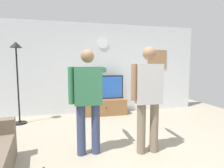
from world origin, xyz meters
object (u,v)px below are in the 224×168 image
(television, at_px, (105,87))
(tv_stand, at_px, (105,107))
(wall_clock, at_px, (103,43))
(framed_picture, at_px, (157,59))
(person_standing_nearer_lamp, at_px, (88,96))
(person_standing_nearer_couch, at_px, (148,94))
(floor_lamp, at_px, (17,66))

(television, bearing_deg, tv_stand, -90.00)
(television, bearing_deg, wall_clock, 90.00)
(wall_clock, xyz_separation_m, framed_picture, (1.80, 0.00, -0.46))
(television, xyz_separation_m, person_standing_nearer_lamp, (-0.71, -2.32, 0.15))
(television, relative_size, person_standing_nearer_couch, 0.64)
(framed_picture, xyz_separation_m, floor_lamp, (-4.03, -0.65, -0.23))
(floor_lamp, distance_m, person_standing_nearer_couch, 3.27)
(floor_lamp, xyz_separation_m, person_standing_nearer_couch, (2.48, -2.09, -0.45))
(television, distance_m, person_standing_nearer_couch, 2.51)
(wall_clock, distance_m, floor_lamp, 2.42)
(television, distance_m, person_standing_nearer_lamp, 2.44)
(framed_picture, bearing_deg, television, -172.12)
(floor_lamp, height_order, person_standing_nearer_lamp, floor_lamp)
(floor_lamp, bearing_deg, person_standing_nearer_lamp, -51.63)
(person_standing_nearer_lamp, bearing_deg, television, 72.98)
(framed_picture, height_order, floor_lamp, floor_lamp)
(framed_picture, relative_size, person_standing_nearer_lamp, 0.39)
(framed_picture, bearing_deg, person_standing_nearer_couch, -119.46)
(wall_clock, height_order, person_standing_nearer_lamp, wall_clock)
(television, relative_size, framed_picture, 1.71)
(television, bearing_deg, person_standing_nearer_lamp, -107.02)
(television, bearing_deg, framed_picture, 7.88)
(framed_picture, xyz_separation_m, person_standing_nearer_couch, (-1.55, -2.74, -0.68))
(framed_picture, relative_size, person_standing_nearer_couch, 0.38)
(floor_lamp, bearing_deg, tv_stand, 9.08)
(tv_stand, relative_size, floor_lamp, 0.61)
(wall_clock, bearing_deg, television, -90.00)
(wall_clock, height_order, person_standing_nearer_couch, wall_clock)
(framed_picture, height_order, person_standing_nearer_lamp, framed_picture)
(tv_stand, height_order, wall_clock, wall_clock)
(tv_stand, xyz_separation_m, wall_clock, (-0.00, 0.29, 1.89))
(tv_stand, height_order, person_standing_nearer_couch, person_standing_nearer_couch)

